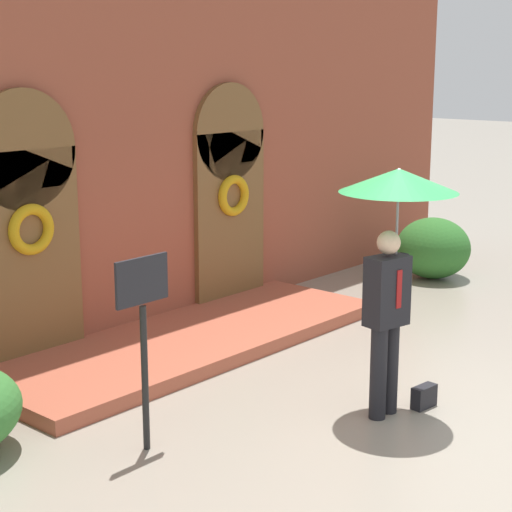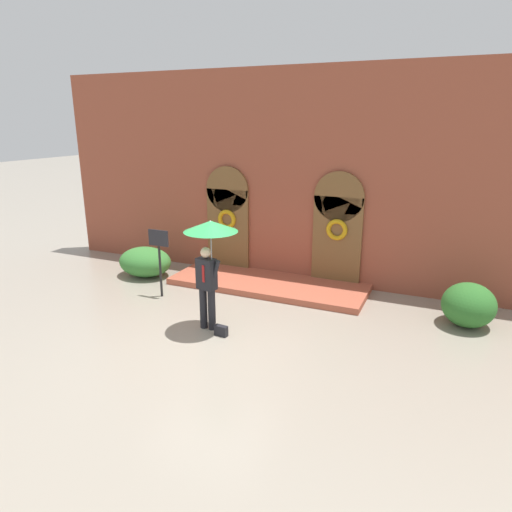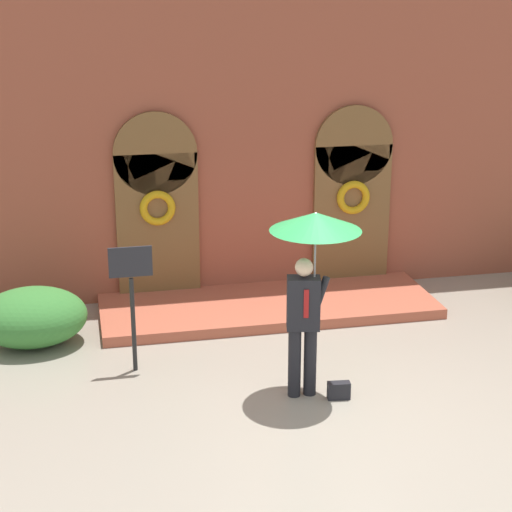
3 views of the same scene
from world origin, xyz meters
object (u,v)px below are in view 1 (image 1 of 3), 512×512
at_px(sign_post, 143,321).
at_px(shrub_right, 433,248).
at_px(handbag, 424,397).
at_px(person_with_umbrella, 395,217).

bearing_deg(sign_post, shrub_right, 9.92).
relative_size(handbag, shrub_right, 0.24).
distance_m(handbag, sign_post, 2.95).
bearing_deg(handbag, person_with_umbrella, 153.83).
xyz_separation_m(person_with_umbrella, shrub_right, (4.96, 2.38, -1.44)).
bearing_deg(person_with_umbrella, sign_post, 151.17).
relative_size(handbag, sign_post, 0.16).
distance_m(person_with_umbrella, sign_post, 2.50).
distance_m(sign_post, shrub_right, 7.19).
bearing_deg(shrub_right, person_with_umbrella, -154.38).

